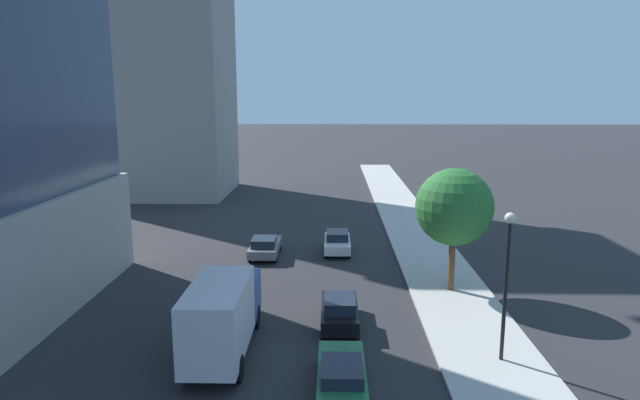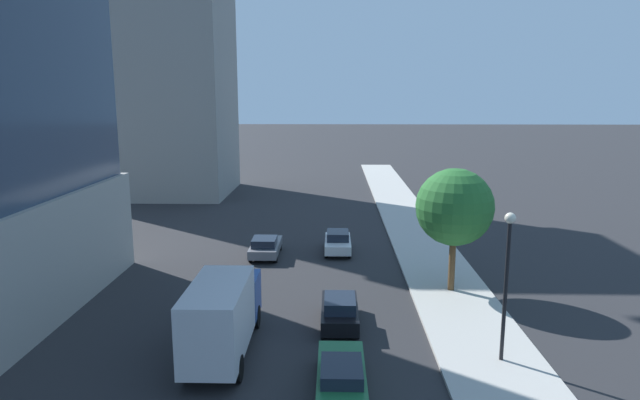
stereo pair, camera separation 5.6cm
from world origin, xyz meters
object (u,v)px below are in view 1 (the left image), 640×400
car_gray (265,246)px  car_green (342,376)px  street_tree (454,207)px  car_white (337,242)px  car_black (340,311)px  construction_building (152,20)px  street_lamp (507,266)px  box_truck (223,313)px

car_gray → car_green: car_gray is taller
street_tree → car_white: bearing=128.6°
car_black → car_white: car_black is taller
construction_building → car_green: size_ratio=9.34×
construction_building → car_white: bearing=-50.1°
car_white → car_black: bearing=-90.0°
street_lamp → car_black: street_lamp is taller
car_white → car_green: car_white is taller
construction_building → box_truck: bearing=-69.6°
car_white → box_truck: bearing=-107.3°
street_lamp → car_black: 8.21m
construction_building → box_truck: 44.91m
street_tree → car_green: bearing=-120.1°
car_white → street_tree: bearing=-51.4°
car_gray → car_white: (4.92, 1.17, 0.03)m
street_lamp → box_truck: bearing=178.2°
car_white → car_green: (-0.00, -18.61, -0.06)m
car_gray → car_white: size_ratio=1.05×
street_lamp → street_tree: street_tree is taller
car_gray → box_truck: bearing=-90.0°
construction_building → box_truck: (14.56, -39.06, -16.70)m
construction_building → car_gray: 33.63m
car_black → construction_building: bearing=118.5°
construction_building → car_gray: construction_building is taller
street_lamp → street_tree: size_ratio=0.91×
construction_building → street_lamp: (26.08, -39.43, -14.43)m
car_white → box_truck: 16.55m
car_black → box_truck: bearing=-147.3°
construction_building → car_green: 49.57m
car_black → car_white: bearing=90.0°
car_black → car_gray: car_black is taller
street_lamp → car_gray: 19.18m
street_tree → car_gray: street_tree is taller
car_green → car_gray: bearing=105.8°
street_lamp → car_black: size_ratio=1.47×
construction_building → car_gray: bearing=-59.2°
car_green → box_truck: (-4.92, 2.85, 1.21)m
car_black → car_gray: (-4.92, 11.42, -0.06)m
car_green → box_truck: bearing=149.9°
car_green → box_truck: size_ratio=0.64×
construction_building → car_gray: size_ratio=10.16×
box_truck → street_lamp: bearing=-1.8°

